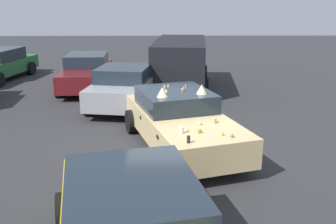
% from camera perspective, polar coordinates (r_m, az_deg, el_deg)
% --- Properties ---
extents(ground_plane, '(60.00, 60.00, 0.00)m').
position_cam_1_polar(ground_plane, '(9.35, 1.85, -5.28)').
color(ground_plane, '#2D2D30').
extents(art_car_decorated, '(4.86, 3.04, 1.57)m').
position_cam_1_polar(art_car_decorated, '(9.19, 1.73, -1.17)').
color(art_car_decorated, '#D8BC7F').
rests_on(art_car_decorated, ground).
extents(parked_van_near_right, '(5.03, 2.57, 1.96)m').
position_cam_1_polar(parked_van_near_right, '(15.29, 1.89, 7.71)').
color(parked_van_near_right, black).
rests_on(parked_van_near_right, ground).
extents(parked_sedan_behind_left, '(4.22, 2.45, 1.38)m').
position_cam_1_polar(parked_sedan_behind_left, '(12.76, -6.54, 3.93)').
color(parked_sedan_behind_left, gray).
rests_on(parked_sedan_behind_left, ground).
extents(parked_sedan_behind_right, '(4.47, 2.11, 1.39)m').
position_cam_1_polar(parked_sedan_behind_right, '(15.63, -12.21, 6.01)').
color(parked_sedan_behind_right, '#5B1419').
rests_on(parked_sedan_behind_right, ground).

